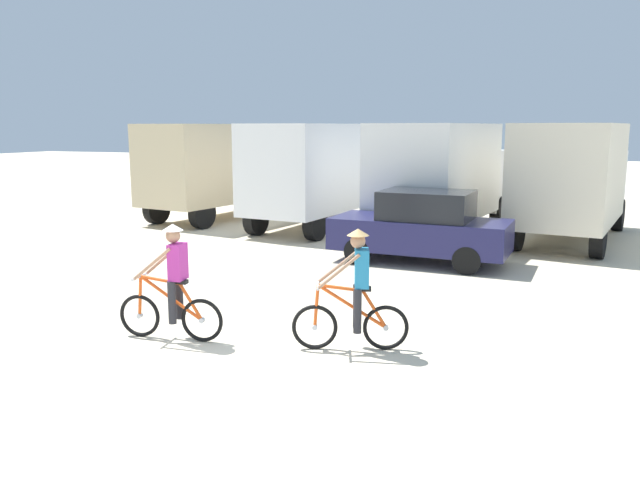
{
  "coord_description": "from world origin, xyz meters",
  "views": [
    {
      "loc": [
        4.31,
        -7.2,
        3.26
      ],
      "look_at": [
        0.04,
        4.07,
        1.1
      ],
      "focal_mm": 35.54,
      "sensor_mm": 36.0,
      "label": 1
    }
  ],
  "objects_px": {
    "box_truck_white_box": "(443,174)",
    "cyclist_orange_shirt": "(173,287)",
    "sedan_parked": "(422,227)",
    "box_truck_tan_camper": "(222,166)",
    "cyclist_cowboy_hat": "(355,294)",
    "box_truck_cream_rv": "(573,176)",
    "box_truck_avon_van": "(320,170)"
  },
  "relations": [
    {
      "from": "box_truck_avon_van",
      "to": "cyclist_orange_shirt",
      "type": "distance_m",
      "value": 11.42
    },
    {
      "from": "box_truck_cream_rv",
      "to": "sedan_parked",
      "type": "xyz_separation_m",
      "value": [
        -3.4,
        -4.51,
        -0.99
      ]
    },
    {
      "from": "box_truck_avon_van",
      "to": "sedan_parked",
      "type": "relative_size",
      "value": 1.63
    },
    {
      "from": "box_truck_tan_camper",
      "to": "cyclist_cowboy_hat",
      "type": "relative_size",
      "value": 3.88
    },
    {
      "from": "sedan_parked",
      "to": "cyclist_orange_shirt",
      "type": "relative_size",
      "value": 2.36
    },
    {
      "from": "box_truck_avon_van",
      "to": "box_truck_tan_camper",
      "type": "bearing_deg",
      "value": 169.13
    },
    {
      "from": "box_truck_avon_van",
      "to": "cyclist_cowboy_hat",
      "type": "bearing_deg",
      "value": -66.8
    },
    {
      "from": "cyclist_orange_shirt",
      "to": "cyclist_cowboy_hat",
      "type": "distance_m",
      "value": 2.81
    },
    {
      "from": "box_truck_white_box",
      "to": "cyclist_orange_shirt",
      "type": "relative_size",
      "value": 3.86
    },
    {
      "from": "box_truck_avon_van",
      "to": "sedan_parked",
      "type": "height_order",
      "value": "box_truck_avon_van"
    },
    {
      "from": "box_truck_cream_rv",
      "to": "box_truck_tan_camper",
      "type": "bearing_deg",
      "value": 177.19
    },
    {
      "from": "box_truck_avon_van",
      "to": "cyclist_orange_shirt",
      "type": "bearing_deg",
      "value": -80.78
    },
    {
      "from": "box_truck_white_box",
      "to": "sedan_parked",
      "type": "xyz_separation_m",
      "value": [
        0.23,
        -4.02,
        -0.99
      ]
    },
    {
      "from": "box_truck_avon_van",
      "to": "box_truck_white_box",
      "type": "bearing_deg",
      "value": -4.0
    },
    {
      "from": "box_truck_tan_camper",
      "to": "cyclist_cowboy_hat",
      "type": "distance_m",
      "value": 14.37
    },
    {
      "from": "sedan_parked",
      "to": "cyclist_cowboy_hat",
      "type": "distance_m",
      "value": 6.37
    },
    {
      "from": "box_truck_white_box",
      "to": "sedan_parked",
      "type": "height_order",
      "value": "box_truck_white_box"
    },
    {
      "from": "box_truck_tan_camper",
      "to": "cyclist_orange_shirt",
      "type": "height_order",
      "value": "box_truck_tan_camper"
    },
    {
      "from": "box_truck_avon_van",
      "to": "cyclist_orange_shirt",
      "type": "height_order",
      "value": "box_truck_avon_van"
    },
    {
      "from": "box_truck_white_box",
      "to": "cyclist_orange_shirt",
      "type": "distance_m",
      "value": 11.21
    },
    {
      "from": "box_truck_avon_van",
      "to": "box_truck_cream_rv",
      "type": "distance_m",
      "value": 7.64
    },
    {
      "from": "box_truck_avon_van",
      "to": "sedan_parked",
      "type": "bearing_deg",
      "value": -45.42
    },
    {
      "from": "box_truck_white_box",
      "to": "cyclist_cowboy_hat",
      "type": "height_order",
      "value": "box_truck_white_box"
    },
    {
      "from": "box_truck_white_box",
      "to": "box_truck_cream_rv",
      "type": "distance_m",
      "value": 3.66
    },
    {
      "from": "box_truck_cream_rv",
      "to": "cyclist_orange_shirt",
      "type": "relative_size",
      "value": 3.86
    },
    {
      "from": "box_truck_tan_camper",
      "to": "cyclist_cowboy_hat",
      "type": "height_order",
      "value": "box_truck_tan_camper"
    },
    {
      "from": "box_truck_avon_van",
      "to": "box_truck_cream_rv",
      "type": "relative_size",
      "value": 0.99
    },
    {
      "from": "sedan_parked",
      "to": "cyclist_cowboy_hat",
      "type": "xyz_separation_m",
      "value": [
        0.33,
        -6.37,
        -0.04
      ]
    },
    {
      "from": "box_truck_tan_camper",
      "to": "sedan_parked",
      "type": "xyz_separation_m",
      "value": [
        8.3,
        -5.08,
        -0.99
      ]
    },
    {
      "from": "sedan_parked",
      "to": "cyclist_cowboy_hat",
      "type": "relative_size",
      "value": 2.36
    },
    {
      "from": "box_truck_avon_van",
      "to": "box_truck_white_box",
      "type": "relative_size",
      "value": 0.99
    },
    {
      "from": "box_truck_cream_rv",
      "to": "cyclist_cowboy_hat",
      "type": "relative_size",
      "value": 3.86
    }
  ]
}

